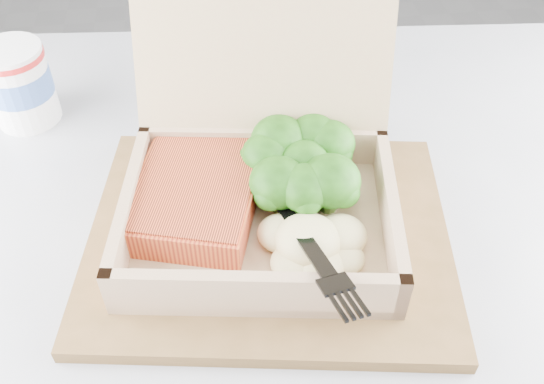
{
  "coord_description": "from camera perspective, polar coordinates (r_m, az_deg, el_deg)",
  "views": [
    {
      "loc": [
        0.27,
        -0.56,
        1.15
      ],
      "look_at": [
        0.32,
        -0.19,
        0.77
      ],
      "focal_mm": 40.0,
      "sensor_mm": 36.0,
      "label": 1
    }
  ],
  "objects": [
    {
      "name": "cafe_table",
      "position": [
        0.69,
        1.02,
        -16.48
      ],
      "size": [
        0.87,
        0.87,
        0.73
      ],
      "rotation": [
        0.0,
        0.0,
        -0.09
      ],
      "color": "black",
      "rests_on": "floor"
    },
    {
      "name": "serving_tray",
      "position": [
        0.54,
        -0.28,
        -4.13
      ],
      "size": [
        0.35,
        0.3,
        0.01
      ],
      "primitive_type": "cube",
      "rotation": [
        0.0,
        0.0,
        -0.16
      ],
      "color": "brown",
      "rests_on": "cafe_table"
    },
    {
      "name": "takeout_container",
      "position": [
        0.53,
        -1.04,
        3.41
      ],
      "size": [
        0.27,
        0.28,
        0.21
      ],
      "rotation": [
        0.0,
        0.0,
        -0.16
      ],
      "color": "tan",
      "rests_on": "serving_tray"
    },
    {
      "name": "salmon_fillet",
      "position": [
        0.54,
        -7.11,
        -0.13
      ],
      "size": [
        0.14,
        0.16,
        0.03
      ],
      "primitive_type": "cube",
      "rotation": [
        0.0,
        0.0,
        -0.29
      ],
      "color": "#D26129",
      "rests_on": "takeout_container"
    },
    {
      "name": "broccoli_pile",
      "position": [
        0.55,
        3.0,
        2.19
      ],
      "size": [
        0.12,
        0.12,
        0.04
      ],
      "primitive_type": null,
      "color": "#2E7F1C",
      "rests_on": "takeout_container"
    },
    {
      "name": "mashed_potatoes",
      "position": [
        0.5,
        3.38,
        -4.51
      ],
      "size": [
        0.09,
        0.08,
        0.03
      ],
      "primitive_type": "ellipsoid",
      "color": "beige",
      "rests_on": "takeout_container"
    },
    {
      "name": "plastic_fork",
      "position": [
        0.5,
        2.01,
        -2.36
      ],
      "size": [
        0.05,
        0.17,
        0.03
      ],
      "rotation": [
        0.0,
        0.0,
        3.33
      ],
      "color": "black",
      "rests_on": "mashed_potatoes"
    },
    {
      "name": "paper_cup",
      "position": [
        0.7,
        -22.75,
        9.49
      ],
      "size": [
        0.07,
        0.07,
        0.09
      ],
      "color": "white",
      "rests_on": "cafe_table"
    },
    {
      "name": "receipt",
      "position": [
        0.69,
        -2.66,
        7.46
      ],
      "size": [
        0.14,
        0.17,
        0.0
      ],
      "primitive_type": "cube",
      "rotation": [
        0.0,
        0.0,
        -0.41
      ],
      "color": "white",
      "rests_on": "cafe_table"
    }
  ]
}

